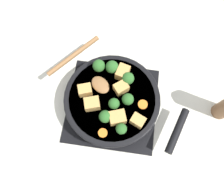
{
  "coord_description": "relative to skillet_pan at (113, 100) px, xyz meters",
  "views": [
    {
      "loc": [
        0.03,
        -0.22,
        0.74
      ],
      "look_at": [
        0.0,
        0.0,
        0.08
      ],
      "focal_mm": 35.0,
      "sensor_mm": 36.0,
      "label": 1
    }
  ],
  "objects": [
    {
      "name": "tofu_cube_back_piece",
      "position": [
        -0.09,
        0.01,
        0.04
      ],
      "size": [
        0.05,
        0.04,
        0.03
      ],
      "primitive_type": "cube",
      "rotation": [
        0.0,
        0.0,
        3.48
      ],
      "color": "tan",
      "rests_on": "skillet_pan"
    },
    {
      "name": "tofu_cube_center_large",
      "position": [
        -0.06,
        -0.03,
        0.04
      ],
      "size": [
        0.05,
        0.05,
        0.04
      ],
      "primitive_type": "cube",
      "rotation": [
        0.0,
        0.0,
        0.3
      ],
      "color": "tan",
      "rests_on": "skillet_pan"
    },
    {
      "name": "carrot_slice_near_center",
      "position": [
        0.1,
        -0.01,
        0.03
      ],
      "size": [
        0.03,
        0.03,
        0.01
      ],
      "primitive_type": "cylinder",
      "color": "orange",
      "rests_on": "skillet_pan"
    },
    {
      "name": "broccoli_floret_west_rim",
      "position": [
        0.05,
        -0.0,
        0.05
      ],
      "size": [
        0.04,
        0.04,
        0.04
      ],
      "color": "#709956",
      "rests_on": "skillet_pan"
    },
    {
      "name": "carrot_slice_orange_thin",
      "position": [
        -0.01,
        -0.11,
        0.03
      ],
      "size": [
        0.03,
        0.03,
        0.01
      ],
      "primitive_type": "cylinder",
      "color": "orange",
      "rests_on": "skillet_pan"
    },
    {
      "name": "tofu_cube_east_chunk",
      "position": [
        0.09,
        -0.06,
        0.04
      ],
      "size": [
        0.05,
        0.05,
        0.03
      ],
      "primitive_type": "cube",
      "rotation": [
        0.0,
        0.0,
        2.72
      ],
      "color": "tan",
      "rests_on": "skillet_pan"
    },
    {
      "name": "broccoli_floret_east_rim",
      "position": [
        -0.06,
        0.09,
        0.05
      ],
      "size": [
        0.04,
        0.04,
        0.05
      ],
      "color": "#709956",
      "rests_on": "skillet_pan"
    },
    {
      "name": "ground_plane",
      "position": [
        -0.0,
        0.0,
        -0.06
      ],
      "size": [
        2.4,
        2.4,
        0.0
      ],
      "primitive_type": "plane",
      "color": "silver"
    },
    {
      "name": "skillet_pan",
      "position": [
        0.0,
        0.0,
        0.0
      ],
      "size": [
        0.41,
        0.31,
        0.05
      ],
      "color": "black",
      "rests_on": "front_burner_grate"
    },
    {
      "name": "front_burner_grate",
      "position": [
        -0.0,
        0.0,
        -0.04
      ],
      "size": [
        0.31,
        0.31,
        0.03
      ],
      "color": "black",
      "rests_on": "ground_plane"
    },
    {
      "name": "tofu_cube_west_chunk",
      "position": [
        0.02,
        0.03,
        0.04
      ],
      "size": [
        0.05,
        0.05,
        0.03
      ],
      "primitive_type": "cube",
      "rotation": [
        0.0,
        0.0,
        0.68
      ],
      "color": "tan",
      "rests_on": "skillet_pan"
    },
    {
      "name": "broccoli_floret_south_cluster",
      "position": [
        0.01,
        -0.02,
        0.05
      ],
      "size": [
        0.03,
        0.03,
        0.04
      ],
      "color": "#709956",
      "rests_on": "skillet_pan"
    },
    {
      "name": "broccoli_floret_mid_floret",
      "position": [
        0.04,
        -0.1,
        0.05
      ],
      "size": [
        0.03,
        0.03,
        0.04
      ],
      "color": "#709956",
      "rests_on": "skillet_pan"
    },
    {
      "name": "broccoli_floret_north_edge",
      "position": [
        0.04,
        0.06,
        0.05
      ],
      "size": [
        0.04,
        0.04,
        0.05
      ],
      "color": "#709956",
      "rests_on": "skillet_pan"
    },
    {
      "name": "broccoli_floret_near_spoon",
      "position": [
        -0.02,
        0.1,
        0.05
      ],
      "size": [
        0.04,
        0.04,
        0.05
      ],
      "color": "#709956",
      "rests_on": "skillet_pan"
    },
    {
      "name": "broccoli_floret_center_top",
      "position": [
        -0.01,
        -0.07,
        0.05
      ],
      "size": [
        0.04,
        0.04,
        0.05
      ],
      "color": "#709956",
      "rests_on": "skillet_pan"
    },
    {
      "name": "tofu_cube_front_piece",
      "position": [
        0.02,
        0.09,
        0.04
      ],
      "size": [
        0.05,
        0.05,
        0.04
      ],
      "primitive_type": "cube",
      "rotation": [
        0.0,
        0.0,
        4.46
      ],
      "color": "tan",
      "rests_on": "skillet_pan"
    },
    {
      "name": "wooden_spoon",
      "position": [
        -0.1,
        0.09,
        0.03
      ],
      "size": [
        0.22,
        0.22,
        0.02
      ],
      "color": "olive",
      "rests_on": "skillet_pan"
    },
    {
      "name": "tofu_cube_near_handle",
      "position": [
        0.02,
        -0.06,
        0.04
      ],
      "size": [
        0.06,
        0.05,
        0.04
      ],
      "primitive_type": "cube",
      "rotation": [
        0.0,
        0.0,
        3.49
      ],
      "color": "tan",
      "rests_on": "skillet_pan"
    }
  ]
}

